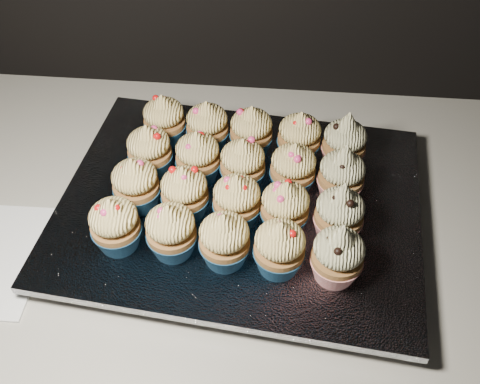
# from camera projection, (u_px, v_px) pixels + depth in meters

# --- Properties ---
(cabinet) EXTENTS (2.40, 0.60, 0.86)m
(cabinet) POSITION_uv_depth(u_px,v_px,m) (154.00, 353.00, 1.12)
(cabinet) COLOR black
(cabinet) RESTS_ON ground
(worktop) EXTENTS (2.44, 0.64, 0.04)m
(worktop) POSITION_uv_depth(u_px,v_px,m) (118.00, 213.00, 0.79)
(worktop) COLOR silver
(worktop) RESTS_ON cabinet
(baking_tray) EXTENTS (0.48, 0.38, 0.02)m
(baking_tray) POSITION_uv_depth(u_px,v_px,m) (240.00, 211.00, 0.75)
(baking_tray) COLOR black
(baking_tray) RESTS_ON worktop
(foil_lining) EXTENTS (0.52, 0.43, 0.01)m
(foil_lining) POSITION_uv_depth(u_px,v_px,m) (240.00, 203.00, 0.74)
(foil_lining) COLOR silver
(foil_lining) RESTS_ON baking_tray
(cupcake_0) EXTENTS (0.06, 0.06, 0.08)m
(cupcake_0) POSITION_uv_depth(u_px,v_px,m) (115.00, 225.00, 0.66)
(cupcake_0) COLOR navy
(cupcake_0) RESTS_ON foil_lining
(cupcake_1) EXTENTS (0.06, 0.06, 0.08)m
(cupcake_1) POSITION_uv_depth(u_px,v_px,m) (171.00, 231.00, 0.65)
(cupcake_1) COLOR navy
(cupcake_1) RESTS_ON foil_lining
(cupcake_2) EXTENTS (0.06, 0.06, 0.08)m
(cupcake_2) POSITION_uv_depth(u_px,v_px,m) (225.00, 240.00, 0.64)
(cupcake_2) COLOR navy
(cupcake_2) RESTS_ON foil_lining
(cupcake_3) EXTENTS (0.06, 0.06, 0.08)m
(cupcake_3) POSITION_uv_depth(u_px,v_px,m) (279.00, 248.00, 0.63)
(cupcake_3) COLOR navy
(cupcake_3) RESTS_ON foil_lining
(cupcake_4) EXTENTS (0.06, 0.06, 0.10)m
(cupcake_4) POSITION_uv_depth(u_px,v_px,m) (338.00, 255.00, 0.62)
(cupcake_4) COLOR red
(cupcake_4) RESTS_ON foil_lining
(cupcake_5) EXTENTS (0.06, 0.06, 0.08)m
(cupcake_5) POSITION_uv_depth(u_px,v_px,m) (136.00, 184.00, 0.70)
(cupcake_5) COLOR navy
(cupcake_5) RESTS_ON foil_lining
(cupcake_6) EXTENTS (0.06, 0.06, 0.08)m
(cupcake_6) POSITION_uv_depth(u_px,v_px,m) (185.00, 193.00, 0.69)
(cupcake_6) COLOR navy
(cupcake_6) RESTS_ON foil_lining
(cupcake_7) EXTENTS (0.06, 0.06, 0.08)m
(cupcake_7) POSITION_uv_depth(u_px,v_px,m) (237.00, 201.00, 0.68)
(cupcake_7) COLOR navy
(cupcake_7) RESTS_ON foil_lining
(cupcake_8) EXTENTS (0.06, 0.06, 0.08)m
(cupcake_8) POSITION_uv_depth(u_px,v_px,m) (285.00, 208.00, 0.68)
(cupcake_8) COLOR navy
(cupcake_8) RESTS_ON foil_lining
(cupcake_9) EXTENTS (0.06, 0.06, 0.10)m
(cupcake_9) POSITION_uv_depth(u_px,v_px,m) (339.00, 213.00, 0.67)
(cupcake_9) COLOR red
(cupcake_9) RESTS_ON foil_lining
(cupcake_10) EXTENTS (0.06, 0.06, 0.08)m
(cupcake_10) POSITION_uv_depth(u_px,v_px,m) (150.00, 151.00, 0.75)
(cupcake_10) COLOR navy
(cupcake_10) RESTS_ON foil_lining
(cupcake_11) EXTENTS (0.06, 0.06, 0.08)m
(cupcake_11) POSITION_uv_depth(u_px,v_px,m) (198.00, 157.00, 0.74)
(cupcake_11) COLOR navy
(cupcake_11) RESTS_ON foil_lining
(cupcake_12) EXTENTS (0.06, 0.06, 0.08)m
(cupcake_12) POSITION_uv_depth(u_px,v_px,m) (243.00, 164.00, 0.73)
(cupcake_12) COLOR navy
(cupcake_12) RESTS_ON foil_lining
(cupcake_13) EXTENTS (0.06, 0.06, 0.08)m
(cupcake_13) POSITION_uv_depth(u_px,v_px,m) (293.00, 169.00, 0.72)
(cupcake_13) COLOR navy
(cupcake_13) RESTS_ON foil_lining
(cupcake_14) EXTENTS (0.06, 0.06, 0.10)m
(cupcake_14) POSITION_uv_depth(u_px,v_px,m) (341.00, 175.00, 0.71)
(cupcake_14) COLOR red
(cupcake_14) RESTS_ON foil_lining
(cupcake_15) EXTENTS (0.06, 0.06, 0.08)m
(cupcake_15) POSITION_uv_depth(u_px,v_px,m) (164.00, 120.00, 0.79)
(cupcake_15) COLOR navy
(cupcake_15) RESTS_ON foil_lining
(cupcake_16) EXTENTS (0.06, 0.06, 0.08)m
(cupcake_16) POSITION_uv_depth(u_px,v_px,m) (207.00, 127.00, 0.78)
(cupcake_16) COLOR navy
(cupcake_16) RESTS_ON foil_lining
(cupcake_17) EXTENTS (0.06, 0.06, 0.08)m
(cupcake_17) POSITION_uv_depth(u_px,v_px,m) (251.00, 132.00, 0.78)
(cupcake_17) COLOR navy
(cupcake_17) RESTS_ON foil_lining
(cupcake_18) EXTENTS (0.06, 0.06, 0.08)m
(cupcake_18) POSITION_uv_depth(u_px,v_px,m) (299.00, 137.00, 0.77)
(cupcake_18) COLOR navy
(cupcake_18) RESTS_ON foil_lining
(cupcake_19) EXTENTS (0.06, 0.06, 0.10)m
(cupcake_19) POSITION_uv_depth(u_px,v_px,m) (344.00, 143.00, 0.76)
(cupcake_19) COLOR red
(cupcake_19) RESTS_ON foil_lining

